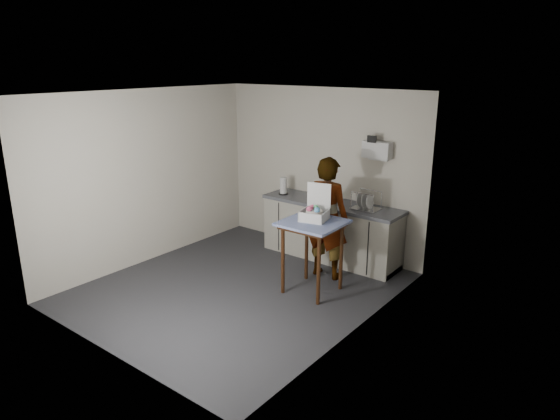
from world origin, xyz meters
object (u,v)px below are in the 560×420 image
Objects in this scene: kitchen_counter at (331,232)px; soap_bottle at (322,192)px; soda_can at (331,198)px; paper_towel at (283,186)px; dark_bottle at (319,193)px; bakery_box at (315,212)px; side_table at (313,231)px; standing_man at (327,218)px; dish_rack at (365,205)px.

soap_bottle is (-0.15, -0.04, 0.63)m from kitchen_counter.
paper_towel is at bearing -174.43° from soda_can.
paper_towel is at bearing -176.81° from dark_bottle.
kitchen_counter is 1.31m from bakery_box.
bakery_box is at bearing -59.26° from dark_bottle.
soap_bottle is at bearing -9.59° from dark_bottle.
kitchen_counter is 0.64m from soap_bottle.
paper_towel is at bearing 139.68° from side_table.
soap_bottle is at bearing 116.86° from side_table.
bakery_box reaches higher than side_table.
kitchen_counter is 1.29× the size of standing_man.
soda_can is (-0.02, 0.02, 0.55)m from kitchen_counter.
paper_towel is (-0.88, -0.07, 0.61)m from kitchen_counter.
paper_towel reaches higher than kitchen_counter.
dish_rack is (0.28, 0.58, 0.10)m from standing_man.
kitchen_counter is at bearing 97.26° from bakery_box.
standing_man reaches higher than kitchen_counter.
soap_bottle is 2.16× the size of soda_can.
soap_bottle reaches higher than paper_towel.
dish_rack is (0.80, 0.01, -0.06)m from dark_bottle.
dish_rack is at bearing 1.45° from soap_bottle.
standing_man reaches higher than dish_rack.
dark_bottle is 0.88× the size of paper_towel.
soda_can is 0.61m from dish_rack.
kitchen_counter is at bearing 7.90° from dark_bottle.
bakery_box reaches higher than soap_bottle.
soda_can is 1.16m from bakery_box.
standing_man is 13.21× the size of soda_can.
paper_towel is at bearing -178.24° from dish_rack.
dish_rack is (0.59, -0.02, 0.55)m from kitchen_counter.
soap_bottle is at bearing -178.55° from dish_rack.
soap_bottle is 0.74m from dish_rack.
standing_man reaches higher than soap_bottle.
standing_man is (-0.12, 0.54, 0.01)m from side_table.
standing_man is (0.31, -0.60, 0.44)m from kitchen_counter.
side_table is 3.44× the size of soap_bottle.
paper_towel is 1.47m from dish_rack.
standing_man reaches higher than soda_can.
paper_towel reaches higher than side_table.
soap_bottle is 0.62× the size of bakery_box.
dark_bottle is (-0.19, -0.05, 0.06)m from soda_can.
dish_rack is 1.06m from bakery_box.
side_table is at bearing -62.19° from soap_bottle.
soda_can is 0.34× the size of dish_rack.
side_table is 1.26m from soap_bottle.
side_table is 0.56× the size of standing_man.
bakery_box is at bearing 97.36° from standing_man.
soap_bottle is 0.73m from paper_towel.
standing_man reaches higher than bakery_box.
dish_rack is at bearing -3.62° from soda_can.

